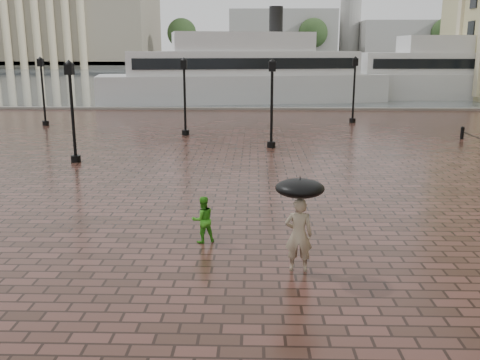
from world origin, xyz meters
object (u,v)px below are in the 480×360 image
object	(u,v)px
child_pedestrian	(203,219)
ferry_near	(242,74)
ferry_far	(462,73)
street_lamps	(191,97)
adult_pedestrian	(299,235)

from	to	relation	value
child_pedestrian	ferry_near	size ratio (longest dim) A/B	0.04
child_pedestrian	ferry_far	bearing A→B (deg)	-141.73
street_lamps	child_pedestrian	size ratio (longest dim) A/B	17.19
street_lamps	ferry_far	distance (m)	36.70
adult_pedestrian	ferry_far	size ratio (longest dim) A/B	0.06
adult_pedestrian	ferry_far	bearing A→B (deg)	-110.00
adult_pedestrian	child_pedestrian	bearing A→B (deg)	-33.44
ferry_far	adult_pedestrian	bearing A→B (deg)	-116.59
child_pedestrian	ferry_far	world-z (taller)	ferry_far
street_lamps	ferry_near	distance (m)	21.90
ferry_far	street_lamps	bearing A→B (deg)	-136.31
adult_pedestrian	street_lamps	bearing A→B (deg)	-72.26
adult_pedestrian	ferry_near	size ratio (longest dim) A/B	0.06
ferry_far	ferry_near	bearing A→B (deg)	-170.86
adult_pedestrian	ferry_near	bearing A→B (deg)	-82.72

